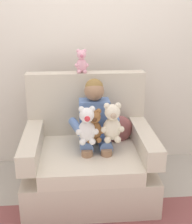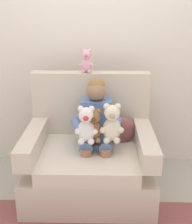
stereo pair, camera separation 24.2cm
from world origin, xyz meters
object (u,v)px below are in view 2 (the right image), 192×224
(plush_white, at_px, (86,126))
(throw_pillow, at_px, (121,131))
(plush_cream, at_px, (112,124))
(plush_pink_on_backrest, at_px, (86,62))
(seated_child, at_px, (96,123))
(plush_brown, at_px, (94,126))
(armchair, at_px, (90,158))

(plush_white, relative_size, throw_pillow, 1.19)
(plush_cream, distance_m, plush_pink_on_backrest, 0.65)
(throw_pillow, bearing_deg, plush_white, -138.71)
(seated_child, relative_size, throw_pillow, 3.17)
(plush_brown, xyz_separation_m, plush_pink_on_backrest, (-0.08, 0.43, 0.45))
(plush_white, distance_m, plush_cream, 0.21)
(plush_cream, bearing_deg, plush_brown, -159.83)
(plush_brown, height_order, throw_pillow, plush_brown)
(plush_white, bearing_deg, plush_pink_on_backrest, 74.57)
(plush_pink_on_backrest, bearing_deg, plush_white, -70.56)
(seated_child, height_order, plush_brown, seated_child)
(plush_pink_on_backrest, bearing_deg, armchair, -66.12)
(plush_brown, height_order, plush_pink_on_backrest, plush_pink_on_backrest)
(plush_white, distance_m, plush_brown, 0.07)
(plush_pink_on_backrest, bearing_deg, throw_pillow, -14.77)
(armchair, xyz_separation_m, throw_pillow, (0.28, 0.11, 0.22))
(plush_white, relative_size, plush_cream, 0.95)
(seated_child, height_order, throw_pillow, seated_child)
(armchair, bearing_deg, plush_brown, -72.34)
(plush_cream, height_order, plush_pink_on_backrest, plush_pink_on_backrest)
(plush_white, bearing_deg, throw_pillow, 23.59)
(armchair, relative_size, plush_brown, 3.89)
(armchair, xyz_separation_m, plush_pink_on_backrest, (-0.04, 0.31, 0.80))
(armchair, relative_size, plush_cream, 3.33)
(armchair, distance_m, seated_child, 0.34)
(plush_cream, bearing_deg, plush_pink_on_backrest, 139.00)
(throw_pillow, bearing_deg, plush_cream, -111.34)
(seated_child, xyz_separation_m, plush_cream, (0.13, -0.15, 0.05))
(plush_cream, distance_m, throw_pillow, 0.30)
(plush_brown, bearing_deg, seated_child, 74.63)
(plush_brown, bearing_deg, plush_pink_on_backrest, 92.06)
(seated_child, xyz_separation_m, plush_brown, (-0.02, -0.14, 0.03))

